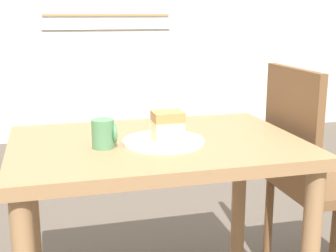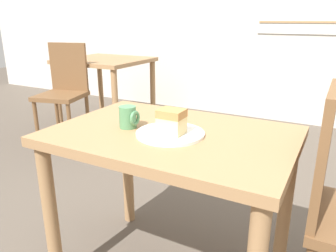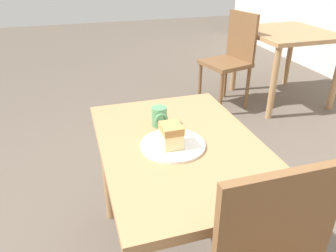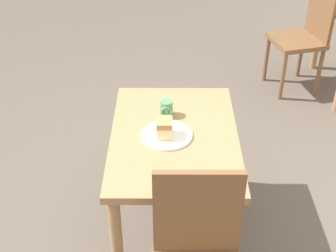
{
  "view_description": "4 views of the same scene",
  "coord_description": "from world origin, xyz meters",
  "px_view_note": "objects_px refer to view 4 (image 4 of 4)",
  "views": [
    {
      "loc": [
        -0.48,
        -1.25,
        1.13
      ],
      "look_at": [
        -0.1,
        0.18,
        0.77
      ],
      "focal_mm": 50.0,
      "sensor_mm": 36.0,
      "label": 1
    },
    {
      "loc": [
        0.45,
        -0.89,
        1.15
      ],
      "look_at": [
        -0.14,
        0.21,
        0.74
      ],
      "focal_mm": 35.0,
      "sensor_mm": 36.0,
      "label": 2
    },
    {
      "loc": [
        0.99,
        -0.18,
        1.42
      ],
      "look_at": [
        -0.15,
        0.17,
        0.8
      ],
      "focal_mm": 35.0,
      "sensor_mm": 36.0,
      "label": 3
    },
    {
      "loc": [
        1.86,
        0.19,
        2.15
      ],
      "look_at": [
        -0.14,
        0.19,
        0.76
      ],
      "focal_mm": 50.0,
      "sensor_mm": 36.0,
      "label": 4
    }
  ],
  "objects_px": {
    "plate": "(167,135)",
    "cake_slice": "(164,128)",
    "dining_table_near": "(174,152)",
    "coffee_mug": "(166,109)",
    "chair_far_corner": "(305,34)"
  },
  "relations": [
    {
      "from": "plate",
      "to": "cake_slice",
      "type": "distance_m",
      "value": 0.06
    },
    {
      "from": "dining_table_near",
      "to": "coffee_mug",
      "type": "height_order",
      "value": "coffee_mug"
    },
    {
      "from": "plate",
      "to": "chair_far_corner",
      "type": "bearing_deg",
      "value": 146.43
    },
    {
      "from": "chair_far_corner",
      "to": "cake_slice",
      "type": "relative_size",
      "value": 9.59
    },
    {
      "from": "dining_table_near",
      "to": "cake_slice",
      "type": "distance_m",
      "value": 0.19
    },
    {
      "from": "plate",
      "to": "coffee_mug",
      "type": "xyz_separation_m",
      "value": [
        -0.19,
        -0.0,
        0.04
      ]
    },
    {
      "from": "dining_table_near",
      "to": "coffee_mug",
      "type": "bearing_deg",
      "value": -166.61
    },
    {
      "from": "plate",
      "to": "coffee_mug",
      "type": "bearing_deg",
      "value": -179.21
    },
    {
      "from": "plate",
      "to": "cake_slice",
      "type": "bearing_deg",
      "value": -45.07
    },
    {
      "from": "cake_slice",
      "to": "coffee_mug",
      "type": "bearing_deg",
      "value": 177.65
    },
    {
      "from": "cake_slice",
      "to": "coffee_mug",
      "type": "relative_size",
      "value": 1.06
    },
    {
      "from": "chair_far_corner",
      "to": "plate",
      "type": "relative_size",
      "value": 3.47
    },
    {
      "from": "chair_far_corner",
      "to": "coffee_mug",
      "type": "xyz_separation_m",
      "value": [
        1.58,
        -1.18,
        0.25
      ]
    },
    {
      "from": "plate",
      "to": "cake_slice",
      "type": "relative_size",
      "value": 2.76
    },
    {
      "from": "dining_table_near",
      "to": "plate",
      "type": "relative_size",
      "value": 3.59
    }
  ]
}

